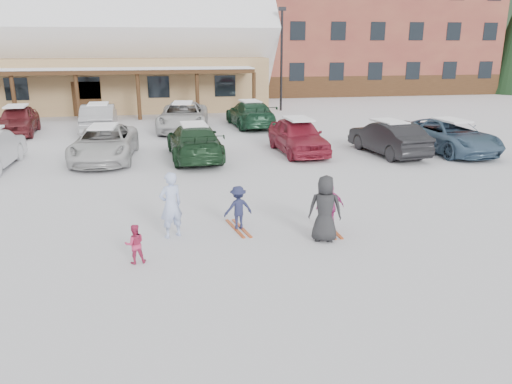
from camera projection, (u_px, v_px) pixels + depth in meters
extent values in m
plane|color=silver|center=(251.00, 244.00, 12.02)|extent=(160.00, 160.00, 0.00)
cube|color=tan|center=(68.00, 82.00, 36.43)|extent=(28.00, 10.00, 3.60)
cube|color=#422814|center=(47.00, 72.00, 30.27)|extent=(25.20, 2.60, 0.25)
cube|color=white|center=(62.00, 29.00, 35.35)|extent=(29.12, 9.69, 9.69)
cube|color=maroon|center=(349.00, 27.00, 48.73)|extent=(24.00, 14.00, 12.00)
cube|color=maroon|center=(191.00, 43.00, 46.63)|extent=(7.00, 12.60, 9.00)
cube|color=#422814|center=(374.00, 86.00, 43.65)|extent=(24.00, 0.10, 1.80)
cylinder|color=black|center=(281.00, 62.00, 34.20)|extent=(0.16, 0.16, 6.63)
cube|color=black|center=(282.00, 9.00, 33.21)|extent=(0.50, 0.25, 0.25)
cylinder|color=black|center=(510.00, 86.00, 46.91)|extent=(0.60, 0.60, 1.32)
cylinder|color=black|center=(240.00, 81.00, 54.34)|extent=(0.60, 0.60, 1.08)
cone|color=black|center=(240.00, 37.00, 53.01)|extent=(3.96, 3.96, 8.10)
cylinder|color=black|center=(465.00, 75.00, 60.76)|extent=(0.60, 0.60, 1.38)
cone|color=black|center=(471.00, 25.00, 59.05)|extent=(5.06, 5.06, 10.35)
imported|color=#ABBEEF|center=(171.00, 205.00, 12.24)|extent=(0.72, 0.64, 1.67)
imported|color=#BA2E59|center=(135.00, 244.00, 10.88)|extent=(0.48, 0.41, 0.90)
imported|color=#1F2345|center=(238.00, 208.00, 12.84)|extent=(0.82, 0.57, 1.16)
cube|color=#AD4418|center=(238.00, 228.00, 13.00)|extent=(0.47, 1.41, 0.03)
imported|color=#BE3283|center=(330.00, 207.00, 12.76)|extent=(0.74, 0.33, 1.25)
cube|color=#AD4418|center=(329.00, 229.00, 12.94)|extent=(0.25, 1.41, 0.03)
imported|color=#252527|center=(325.00, 209.00, 12.01)|extent=(0.92, 0.74, 1.64)
imported|color=silver|center=(104.00, 143.00, 20.30)|extent=(2.52, 5.14, 1.41)
imported|color=#18361E|center=(194.00, 142.00, 20.55)|extent=(2.33, 5.08, 1.44)
imported|color=maroon|center=(298.00, 136.00, 21.61)|extent=(2.09, 4.55, 1.51)
imported|color=black|center=(388.00, 138.00, 21.35)|extent=(2.17, 4.55, 1.44)
imported|color=#3F5A75|center=(450.00, 136.00, 21.85)|extent=(2.89, 5.31, 1.41)
imported|color=maroon|center=(18.00, 120.00, 25.92)|extent=(2.15, 4.52, 1.49)
imported|color=#9A9A9E|center=(99.00, 119.00, 26.31)|extent=(1.88, 4.77, 1.55)
imported|color=silver|center=(183.00, 117.00, 27.06)|extent=(3.10, 5.72, 1.52)
imported|color=#194029|center=(250.00, 114.00, 28.30)|extent=(2.47, 5.18, 1.46)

